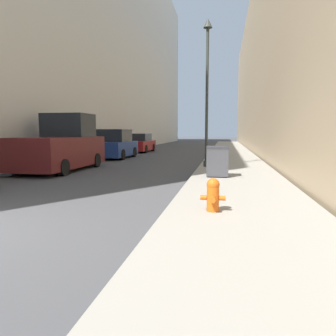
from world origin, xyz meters
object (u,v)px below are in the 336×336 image
object	(u,v)px
lamppost	(207,78)
fire_hydrant	(213,194)
parked_sedan_near	(115,145)
pickup_truck	(61,147)
parked_sedan_far	(139,143)
trash_bin	(218,161)

from	to	relation	value
lamppost	fire_hydrant	bearing A→B (deg)	-85.78
fire_hydrant	parked_sedan_near	world-z (taller)	parked_sedan_near
fire_hydrant	pickup_truck	bearing A→B (deg)	134.04
parked_sedan_far	parked_sedan_near	bearing A→B (deg)	-88.13
trash_bin	lamppost	bearing A→B (deg)	100.08
parked_sedan_near	parked_sedan_far	world-z (taller)	parked_sedan_near
trash_bin	parked_sedan_near	xyz separation A→B (m)	(-6.52, 8.58, 0.13)
lamppost	parked_sedan_near	distance (m)	8.64
trash_bin	parked_sedan_far	world-z (taller)	parked_sedan_far
parked_sedan_near	lamppost	bearing A→B (deg)	-42.36
lamppost	parked_sedan_far	size ratio (longest dim) A/B	1.37
lamppost	pickup_truck	size ratio (longest dim) A/B	1.20
pickup_truck	parked_sedan_near	bearing A→B (deg)	88.70
parked_sedan_near	parked_sedan_far	distance (m)	6.48
pickup_truck	lamppost	bearing A→B (deg)	10.06
lamppost	parked_sedan_far	bearing A→B (deg)	117.40
trash_bin	parked_sedan_far	bearing A→B (deg)	114.09
trash_bin	lamppost	xyz separation A→B (m)	(-0.56, 3.15, 3.22)
trash_bin	pickup_truck	bearing A→B (deg)	162.80
pickup_truck	parked_sedan_far	world-z (taller)	pickup_truck
pickup_truck	parked_sedan_far	size ratio (longest dim) A/B	1.14
fire_hydrant	lamppost	distance (m)	8.73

